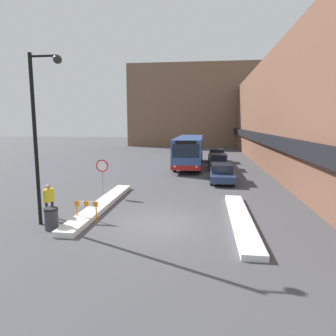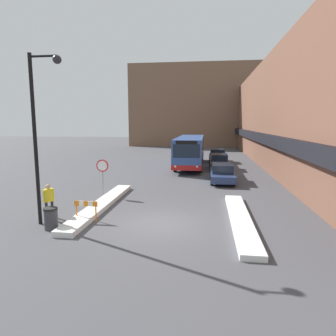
% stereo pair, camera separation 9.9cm
% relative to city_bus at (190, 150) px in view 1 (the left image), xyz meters
% --- Properties ---
extents(ground_plane, '(160.00, 160.00, 0.00)m').
position_rel_city_bus_xyz_m(ground_plane, '(-0.29, -18.12, -1.69)').
color(ground_plane, '#47474C').
extents(building_row_right, '(5.50, 60.00, 10.85)m').
position_rel_city_bus_xyz_m(building_row_right, '(9.69, 5.88, 3.72)').
color(building_row_right, brown).
rests_on(building_row_right, ground_plane).
extents(building_backdrop_far, '(26.00, 8.00, 15.45)m').
position_rel_city_bus_xyz_m(building_backdrop_far, '(-0.29, 29.39, 6.04)').
color(building_backdrop_far, brown).
rests_on(building_backdrop_far, ground_plane).
extents(snow_bank_left, '(0.90, 9.06, 0.24)m').
position_rel_city_bus_xyz_m(snow_bank_left, '(-3.89, -15.81, -1.57)').
color(snow_bank_left, silver).
rests_on(snow_bank_left, ground_plane).
extents(snow_bank_right, '(0.90, 8.20, 0.23)m').
position_rel_city_bus_xyz_m(snow_bank_right, '(3.31, -17.38, -1.57)').
color(snow_bank_right, silver).
rests_on(snow_bank_right, ground_plane).
extents(city_bus, '(2.62, 12.03, 3.05)m').
position_rel_city_bus_xyz_m(city_bus, '(0.00, 0.00, 0.00)').
color(city_bus, '#335193').
rests_on(city_bus, ground_plane).
extents(parked_car_front, '(1.80, 4.68, 1.38)m').
position_rel_city_bus_xyz_m(parked_car_front, '(2.91, -7.86, -0.99)').
color(parked_car_front, navy).
rests_on(parked_car_front, ground_plane).
extents(parked_car_middle, '(1.80, 4.36, 1.48)m').
position_rel_city_bus_xyz_m(parked_car_middle, '(2.91, -1.49, -0.95)').
color(parked_car_middle, '#38383D').
rests_on(parked_car_middle, ground_plane).
extents(parked_car_back, '(1.88, 4.37, 1.51)m').
position_rel_city_bus_xyz_m(parked_car_back, '(2.91, 3.89, -0.94)').
color(parked_car_back, '#38383D').
rests_on(parked_car_back, ground_plane).
extents(stop_sign, '(0.76, 0.08, 2.27)m').
position_rel_city_bus_xyz_m(stop_sign, '(-4.65, -13.41, -0.04)').
color(stop_sign, gray).
rests_on(stop_sign, ground_plane).
extents(street_lamp, '(1.46, 0.36, 7.37)m').
position_rel_city_bus_xyz_m(street_lamp, '(-5.39, -18.85, 2.80)').
color(street_lamp, black).
rests_on(street_lamp, ground_plane).
extents(pedestrian, '(0.42, 0.48, 1.64)m').
position_rel_city_bus_xyz_m(pedestrian, '(-5.67, -18.00, -0.70)').
color(pedestrian, '#232328').
rests_on(pedestrian, ground_plane).
extents(trash_bin, '(0.59, 0.59, 0.95)m').
position_rel_city_bus_xyz_m(trash_bin, '(-4.80, -19.44, -1.21)').
color(trash_bin, '#38383D').
rests_on(trash_bin, ground_plane).
extents(construction_barricade, '(1.10, 0.06, 0.94)m').
position_rel_city_bus_xyz_m(construction_barricade, '(-3.76, -18.18, -1.02)').
color(construction_barricade, orange).
rests_on(construction_barricade, ground_plane).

